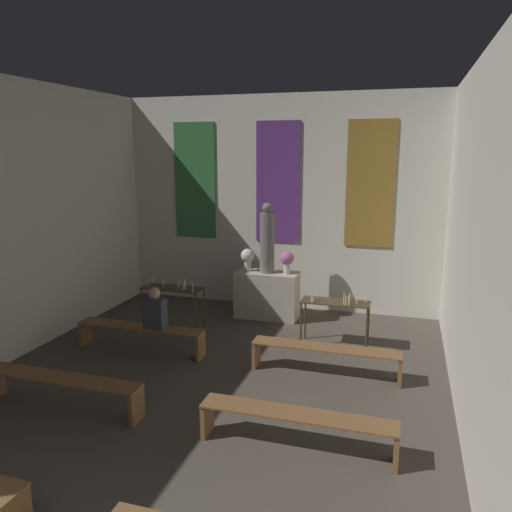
{
  "coord_description": "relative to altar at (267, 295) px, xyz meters",
  "views": [
    {
      "loc": [
        2.74,
        -1.45,
        3.5
      ],
      "look_at": [
        0.0,
        7.58,
        1.51
      ],
      "focal_mm": 35.0,
      "sensor_mm": 36.0,
      "label": 1
    }
  ],
  "objects": [
    {
      "name": "flower_vase_right",
      "position": [
        0.43,
        0.0,
        0.8
      ],
      "size": [
        0.28,
        0.28,
        0.48
      ],
      "color": "beige",
      "rests_on": "altar"
    },
    {
      "name": "candle_rack_left",
      "position": [
        -1.61,
        -1.19,
        0.23
      ],
      "size": [
        1.23,
        0.46,
        1.05
      ],
      "color": "#473823",
      "rests_on": "ground_plane"
    },
    {
      "name": "person_seated",
      "position": [
        -1.34,
        -2.43,
        0.3
      ],
      "size": [
        0.36,
        0.24,
        0.73
      ],
      "color": "#383D47",
      "rests_on": "pew_back_left"
    },
    {
      "name": "wall_back",
      "position": [
        0.0,
        0.94,
        1.88
      ],
      "size": [
        7.31,
        0.16,
        4.7
      ],
      "color": "silver",
      "rests_on": "ground_plane"
    },
    {
      "name": "wall_right",
      "position": [
        3.59,
        -3.75,
        1.86
      ],
      "size": [
        0.12,
        9.51,
        4.7
      ],
      "color": "silver",
      "rests_on": "ground_plane"
    },
    {
      "name": "pew_second_right",
      "position": [
        1.64,
        -4.55,
        -0.14
      ],
      "size": [
        2.35,
        0.36,
        0.47
      ],
      "color": "brown",
      "rests_on": "ground_plane"
    },
    {
      "name": "flower_vase_left",
      "position": [
        -0.43,
        0.0,
        0.8
      ],
      "size": [
        0.28,
        0.28,
        0.48
      ],
      "color": "beige",
      "rests_on": "altar"
    },
    {
      "name": "pew_second_left",
      "position": [
        -1.64,
        -4.55,
        -0.14
      ],
      "size": [
        2.35,
        0.36,
        0.47
      ],
      "color": "brown",
      "rests_on": "ground_plane"
    },
    {
      "name": "pew_back_right",
      "position": [
        1.64,
        -2.43,
        -0.14
      ],
      "size": [
        2.35,
        0.36,
        0.47
      ],
      "color": "brown",
      "rests_on": "ground_plane"
    },
    {
      "name": "candle_rack_right",
      "position": [
        1.62,
        -1.19,
        0.23
      ],
      "size": [
        1.23,
        0.46,
        1.05
      ],
      "color": "#473823",
      "rests_on": "ground_plane"
    },
    {
      "name": "pew_back_left",
      "position": [
        -1.64,
        -2.43,
        -0.14
      ],
      "size": [
        2.35,
        0.36,
        0.47
      ],
      "color": "brown",
      "rests_on": "ground_plane"
    },
    {
      "name": "altar",
      "position": [
        0.0,
        0.0,
        0.0
      ],
      "size": [
        1.32,
        0.57,
        0.99
      ],
      "color": "#BCB29E",
      "rests_on": "ground_plane"
    },
    {
      "name": "statue",
      "position": [
        0.0,
        0.0,
        1.18
      ],
      "size": [
        0.3,
        0.3,
        1.47
      ],
      "color": "slate",
      "rests_on": "altar"
    }
  ]
}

